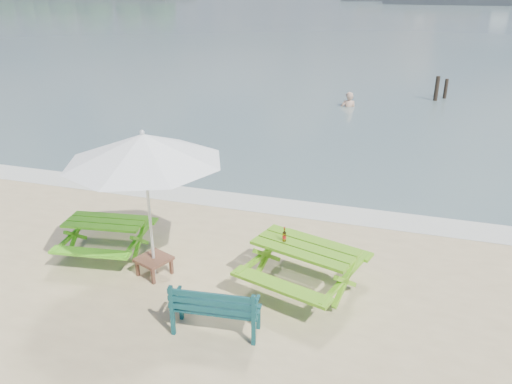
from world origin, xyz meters
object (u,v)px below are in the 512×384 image
(park_bench, at_px, (216,317))
(patio_umbrella, at_px, (143,148))
(beer_bottle, at_px, (284,237))
(picnic_table_left, at_px, (107,238))
(swimmer, at_px, (348,113))
(picnic_table_right, at_px, (304,268))
(side_table, at_px, (154,266))

(park_bench, bearing_deg, patio_umbrella, 144.90)
(beer_bottle, bearing_deg, picnic_table_left, -179.88)
(beer_bottle, bearing_deg, swimmer, 92.64)
(picnic_table_left, distance_m, beer_bottle, 3.42)
(park_bench, xyz_separation_m, patio_umbrella, (-1.58, 1.11, 2.07))
(patio_umbrella, xyz_separation_m, swimmer, (1.59, 13.80, -2.58))
(picnic_table_left, distance_m, patio_umbrella, 2.34)
(patio_umbrella, height_order, swimmer, patio_umbrella)
(picnic_table_left, xyz_separation_m, picnic_table_right, (3.74, -0.05, 0.05))
(picnic_table_right, xyz_separation_m, patio_umbrella, (-2.57, -0.36, 1.93))
(picnic_table_right, relative_size, swimmer, 1.29)
(side_table, relative_size, beer_bottle, 2.70)
(side_table, distance_m, swimmer, 13.90)
(park_bench, bearing_deg, picnic_table_left, 151.07)
(swimmer, bearing_deg, beer_bottle, -87.36)
(picnic_table_left, bearing_deg, side_table, -19.28)
(park_bench, relative_size, beer_bottle, 5.30)
(picnic_table_left, distance_m, picnic_table_right, 3.74)
(park_bench, xyz_separation_m, swimmer, (0.00, 14.91, -0.51))
(side_table, bearing_deg, picnic_table_left, 160.72)
(patio_umbrella, xyz_separation_m, beer_bottle, (2.20, 0.42, -1.43))
(park_bench, bearing_deg, picnic_table_right, 56.23)
(side_table, xyz_separation_m, beer_bottle, (2.20, 0.42, 0.70))
(picnic_table_left, xyz_separation_m, beer_bottle, (3.38, 0.01, 0.55))
(park_bench, relative_size, swimmer, 0.75)
(picnic_table_right, bearing_deg, picnic_table_left, 179.28)
(swimmer, bearing_deg, park_bench, -90.01)
(picnic_table_right, xyz_separation_m, side_table, (-2.57, -0.36, -0.21))
(picnic_table_right, height_order, side_table, picnic_table_right)
(picnic_table_right, xyz_separation_m, beer_bottle, (-0.37, 0.05, 0.50))
(picnic_table_left, relative_size, picnic_table_right, 0.79)
(swimmer, bearing_deg, picnic_table_left, -101.64)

